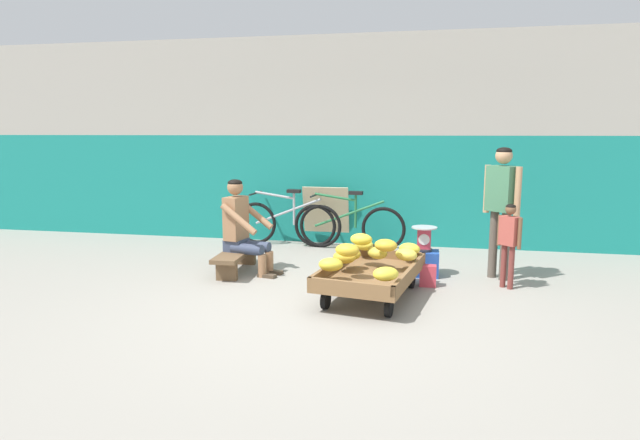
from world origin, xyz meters
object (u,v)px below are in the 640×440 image
(customer_adult, at_px, (502,198))
(customer_child, at_px, (509,237))
(bicycle_near_left, at_px, (288,222))
(bicycle_far_left, at_px, (348,225))
(plastic_crate, at_px, (423,263))
(banana_cart, at_px, (372,275))
(shopping_bag, at_px, (428,276))
(low_bench, at_px, (237,256))
(vendor_seated, at_px, (242,227))
(weighing_scale, at_px, (424,238))
(sign_board, at_px, (326,215))

(customer_adult, distance_m, customer_child, 0.54)
(bicycle_near_left, distance_m, bicycle_far_left, 0.94)
(plastic_crate, height_order, bicycle_far_left, bicycle_far_left)
(banana_cart, relative_size, shopping_bag, 6.53)
(low_bench, distance_m, bicycle_far_left, 1.94)
(vendor_seated, xyz_separation_m, bicycle_near_left, (0.13, 1.63, -0.21))
(banana_cart, xyz_separation_m, customer_child, (1.43, 0.64, 0.34))
(low_bench, bearing_deg, weighing_scale, 6.71)
(banana_cart, xyz_separation_m, weighing_scale, (0.52, 0.98, 0.21))
(shopping_bag, bearing_deg, vendor_seated, 175.83)
(bicycle_far_left, bearing_deg, customer_adult, -32.77)
(banana_cart, bearing_deg, weighing_scale, 62.12)
(shopping_bag, bearing_deg, sign_board, 126.71)
(shopping_bag, bearing_deg, bicycle_far_left, 123.41)
(vendor_seated, relative_size, plastic_crate, 3.17)
(bicycle_near_left, relative_size, customer_child, 1.78)
(low_bench, xyz_separation_m, customer_child, (3.15, -0.08, 0.38))
(low_bench, distance_m, weighing_scale, 2.27)
(vendor_seated, height_order, bicycle_far_left, vendor_seated)
(low_bench, distance_m, customer_adult, 3.21)
(weighing_scale, distance_m, sign_board, 2.20)
(customer_adult, bearing_deg, banana_cart, -143.43)
(plastic_crate, xyz_separation_m, sign_board, (-1.48, 1.62, 0.29))
(bicycle_near_left, distance_m, customer_child, 3.39)
(low_bench, bearing_deg, bicycle_far_left, 53.46)
(bicycle_near_left, bearing_deg, banana_cart, -57.16)
(banana_cart, xyz_separation_m, shopping_bag, (0.57, 0.54, -0.12))
(banana_cart, height_order, vendor_seated, vendor_seated)
(customer_adult, bearing_deg, bicycle_far_left, 147.23)
(customer_child, bearing_deg, vendor_seated, 178.85)
(plastic_crate, height_order, sign_board, sign_board)
(banana_cart, xyz_separation_m, bicycle_near_left, (-1.50, 2.33, 0.11))
(banana_cart, height_order, bicycle_near_left, bicycle_near_left)
(low_bench, height_order, vendor_seated, vendor_seated)
(low_bench, xyz_separation_m, sign_board, (0.76, 1.89, 0.24))
(plastic_crate, xyz_separation_m, bicycle_far_left, (-1.09, 1.29, 0.20))
(vendor_seated, bearing_deg, bicycle_far_left, 55.85)
(vendor_seated, distance_m, weighing_scale, 2.18)
(banana_cart, height_order, weighing_scale, weighing_scale)
(low_bench, xyz_separation_m, bicycle_far_left, (1.15, 1.56, 0.15))
(bicycle_near_left, bearing_deg, sign_board, 26.85)
(plastic_crate, bearing_deg, shopping_bag, -82.99)
(low_bench, height_order, plastic_crate, plastic_crate)
(bicycle_far_left, bearing_deg, sign_board, 140.19)
(plastic_crate, bearing_deg, low_bench, -173.26)
(bicycle_near_left, bearing_deg, shopping_bag, -40.75)
(low_bench, height_order, weighing_scale, weighing_scale)
(customer_child, bearing_deg, weighing_scale, 159.28)
(bicycle_far_left, bearing_deg, bicycle_near_left, 176.63)
(bicycle_far_left, relative_size, customer_adult, 1.08)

